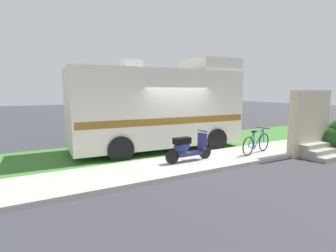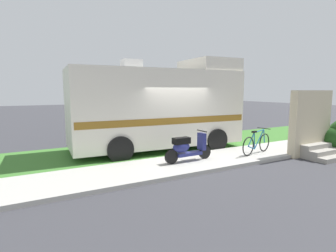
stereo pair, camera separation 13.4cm
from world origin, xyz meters
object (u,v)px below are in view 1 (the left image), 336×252
motorhome_rv (158,107)px  bicycle (256,143)px  bottle_green (300,142)px  pickup_truck_near (152,114)px  bottle_spare (303,145)px  scooter (188,147)px

motorhome_rv → bicycle: 3.96m
bottle_green → pickup_truck_near: bearing=112.6°
bottle_green → bottle_spare: size_ratio=1.00×
motorhome_rv → bottle_green: (5.26, -2.65, -1.51)m
scooter → bottle_spare: (5.02, -0.64, -0.33)m
scooter → bottle_green: scooter is taller
scooter → bottle_green: size_ratio=5.74×
pickup_truck_near → bottle_green: size_ratio=17.47×
scooter → pickup_truck_near: bearing=72.4°
motorhome_rv → scooter: bearing=-94.7°
scooter → pickup_truck_near: (2.32, 7.29, 0.42)m
bicycle → pickup_truck_near: 7.63m
scooter → bottle_green: (5.46, -0.24, -0.33)m
motorhome_rv → bottle_spare: 5.90m
scooter → bicycle: 2.81m
bottle_green → bottle_spare: same height
bicycle → bottle_green: size_ratio=5.72×
scooter → bicycle: bearing=-6.4°
motorhome_rv → bottle_spare: motorhome_rv is taller
motorhome_rv → scooter: size_ratio=3.91×
bicycle → pickup_truck_near: pickup_truck_near is taller
pickup_truck_near → bottle_spare: pickup_truck_near is taller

